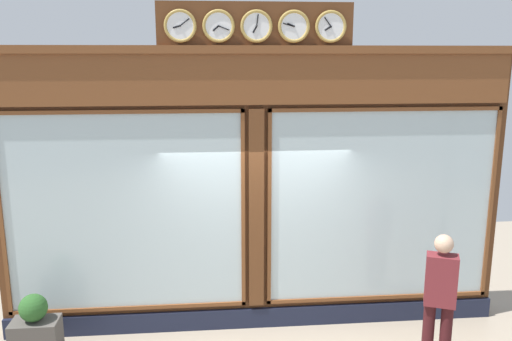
# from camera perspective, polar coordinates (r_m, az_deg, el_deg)

# --- Properties ---
(shop_facade) EXTENTS (6.92, 0.42, 4.37)m
(shop_facade) POSITION_cam_1_polar(r_m,az_deg,el_deg) (7.14, -0.09, -2.02)
(shop_facade) COLOR #5B3319
(shop_facade) RESTS_ON ground_plane
(pedestrian) EXTENTS (0.42, 0.34, 1.69)m
(pedestrian) POSITION_cam_1_polar(r_m,az_deg,el_deg) (6.81, 19.18, -12.61)
(pedestrian) COLOR #3A1316
(pedestrian) RESTS_ON ground_plane
(planter_shrub) EXTENTS (0.34, 0.34, 0.34)m
(planter_shrub) POSITION_cam_1_polar(r_m,az_deg,el_deg) (7.08, -22.87, -13.47)
(planter_shrub) COLOR #285623
(planter_shrub) RESTS_ON planter_box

